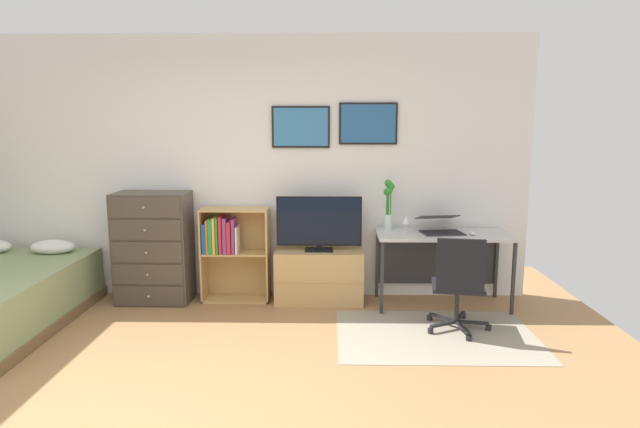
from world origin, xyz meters
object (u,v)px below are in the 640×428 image
Objects in this scene: bookshelf at (229,246)px; laptop at (440,225)px; wine_glass at (406,221)px; bamboo_vase at (389,203)px; television at (319,224)px; desk at (441,245)px; dresser at (154,247)px; tv_stand at (319,276)px; computer_mouse at (472,233)px; office_chair at (459,282)px.

laptop is (2.13, -0.08, 0.24)m from bookshelf.
bookshelf is 1.81m from wine_glass.
bamboo_vase is 2.86× the size of wine_glass.
desk is at bearing 0.33° from television.
tv_stand is at bearing 0.51° from dresser.
bookshelf reaches higher than laptop.
wine_glass reaches higher than desk.
television is 1.50m from computer_mouse.
bookshelf reaches higher than computer_mouse.
bamboo_vase reaches higher than desk.
wine_glass is (-0.65, 0.02, 0.12)m from computer_mouse.
dresser reaches higher than tv_stand.
dresser is 6.26× the size of wine_glass.
television is (0.00, -0.02, 0.55)m from tv_stand.
wine_glass is at bearing 177.90° from computer_mouse.
bookshelf is at bearing 4.95° from dresser.
dresser is at bearing -179.49° from tv_stand.
television reaches higher than desk.
desk is at bearing 28.81° from laptop.
tv_stand is at bearing 170.26° from wine_glass.
television is 0.86m from wine_glass.
television is 1.66× the size of bamboo_vase.
office_chair is 0.86m from laptop.
bamboo_vase reaches higher than dresser.
bookshelf is 1.68m from bamboo_vase.
tv_stand is at bearing 170.17° from laptop.
computer_mouse is 0.58× the size of wine_glass.
bamboo_vase reaches higher than television.
tv_stand is (1.68, 0.02, -0.29)m from dresser.
dresser is at bearing 171.39° from laptop.
desk is at bearing 98.37° from office_chair.
laptop is (-0.02, 0.78, 0.35)m from office_chair.
tv_stand is at bearing -174.99° from bamboo_vase.
dresser is 1.70m from television.
bamboo_vase is (-0.53, 0.08, 0.42)m from desk.
television is 1.50m from office_chair.
bamboo_vase is at bearing 129.54° from office_chair.
laptop is 4.61× the size of computer_mouse.
dresser is 1.27× the size of tv_stand.
desk is 1.52× the size of office_chair.
tv_stand is 1.48m from office_chair.
bamboo_vase is at bearing 163.82° from computer_mouse.
television is (1.68, -0.01, 0.25)m from dresser.
bamboo_vase is 0.29m from wine_glass.
tv_stand is 0.55m from television.
wine_glass is (-0.37, 0.67, 0.42)m from office_chair.
television is at bearing 174.38° from computer_mouse.
wine_glass is (0.85, -0.12, 0.06)m from television.
dresser is 1.71m from tv_stand.
tv_stand is at bearing 179.28° from desk.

